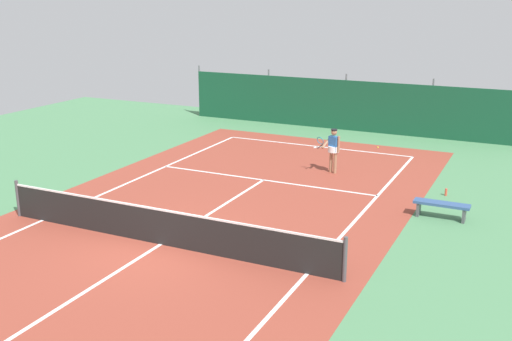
% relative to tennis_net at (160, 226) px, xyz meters
% --- Properties ---
extents(ground_plane, '(36.00, 36.00, 0.00)m').
position_rel_tennis_net_xyz_m(ground_plane, '(0.00, 0.00, -0.51)').
color(ground_plane, '#4C8456').
extents(court_surface, '(11.02, 26.60, 0.01)m').
position_rel_tennis_net_xyz_m(court_surface, '(0.00, 0.00, -0.51)').
color(court_surface, brown).
rests_on(court_surface, ground).
extents(tennis_net, '(10.12, 0.10, 1.10)m').
position_rel_tennis_net_xyz_m(tennis_net, '(0.00, 0.00, 0.00)').
color(tennis_net, black).
rests_on(tennis_net, ground).
extents(back_fence, '(16.30, 0.98, 2.70)m').
position_rel_tennis_net_xyz_m(back_fence, '(-0.00, 16.20, 0.16)').
color(back_fence, '#14472D').
rests_on(back_fence, ground).
extents(tennis_player, '(0.84, 0.65, 1.64)m').
position_rel_tennis_net_xyz_m(tennis_player, '(1.90, 8.36, 0.45)').
color(tennis_player, '#9E7051').
rests_on(tennis_player, ground).
extents(tennis_ball_near_player, '(0.07, 0.07, 0.07)m').
position_rel_tennis_net_xyz_m(tennis_ball_near_player, '(2.45, 12.78, -0.48)').
color(tennis_ball_near_player, '#CCDB33').
rests_on(tennis_ball_near_player, ground).
extents(parked_car, '(2.45, 4.41, 1.68)m').
position_rel_tennis_net_xyz_m(parked_car, '(4.08, 17.99, 0.33)').
color(parked_car, silver).
rests_on(parked_car, ground).
extents(courtside_bench, '(1.60, 0.40, 0.49)m').
position_rel_tennis_net_xyz_m(courtside_bench, '(6.31, 5.18, -0.14)').
color(courtside_bench, '#335184').
rests_on(courtside_bench, ground).
extents(water_bottle, '(0.08, 0.08, 0.24)m').
position_rel_tennis_net_xyz_m(water_bottle, '(6.11, 7.42, -0.39)').
color(water_bottle, '#D84C38').
rests_on(water_bottle, ground).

